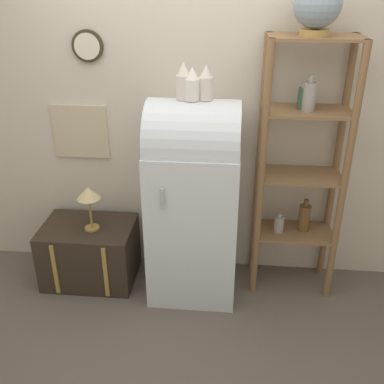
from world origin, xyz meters
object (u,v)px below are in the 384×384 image
at_px(suitcase_trunk, 90,252).
at_px(vase_left, 183,82).
at_px(vase_center, 192,85).
at_px(refrigerator, 194,197).
at_px(globe, 317,5).
at_px(vase_right, 206,84).
at_px(desk_lamp, 88,196).

xyz_separation_m(suitcase_trunk, vase_left, (0.75, -0.01, 1.35)).
relative_size(suitcase_trunk, vase_left, 2.93).
relative_size(suitcase_trunk, vase_center, 3.32).
bearing_deg(refrigerator, vase_center, -122.44).
bearing_deg(suitcase_trunk, vase_left, -0.91).
xyz_separation_m(globe, vase_left, (-0.79, -0.07, -0.45)).
height_order(vase_left, vase_center, vase_left).
xyz_separation_m(suitcase_trunk, vase_right, (0.89, -0.01, 1.34)).
height_order(refrigerator, globe, globe).
height_order(vase_right, desk_lamp, vase_right).
bearing_deg(desk_lamp, refrigerator, 1.01).
xyz_separation_m(refrigerator, vase_left, (-0.07, 0.01, 0.81)).
height_order(suitcase_trunk, vase_left, vase_left).
distance_m(vase_left, desk_lamp, 1.09).
height_order(refrigerator, vase_center, vase_center).
bearing_deg(desk_lamp, vase_center, -0.08).
bearing_deg(vase_center, refrigerator, 57.56).
relative_size(globe, vase_center, 1.56).
bearing_deg(refrigerator, vase_right, 6.01).
bearing_deg(vase_center, desk_lamp, 179.92).
xyz_separation_m(refrigerator, suitcase_trunk, (-0.82, 0.02, -0.54)).
bearing_deg(globe, vase_right, -173.90).
relative_size(vase_left, vase_right, 1.07).
distance_m(vase_center, vase_right, 0.09).
bearing_deg(globe, vase_center, -172.86).
bearing_deg(vase_center, vase_left, 159.18).
xyz_separation_m(suitcase_trunk, desk_lamp, (0.05, -0.03, 0.52)).
distance_m(globe, vase_left, 0.91).
relative_size(refrigerator, vase_center, 7.05).
height_order(suitcase_trunk, globe, globe).
relative_size(suitcase_trunk, globe, 2.12).
xyz_separation_m(vase_left, desk_lamp, (-0.70, -0.02, -0.83)).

